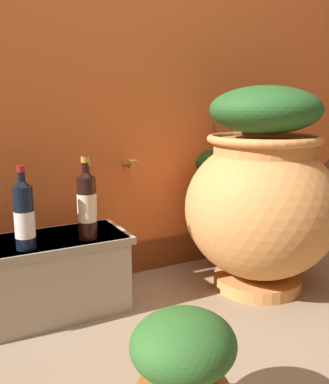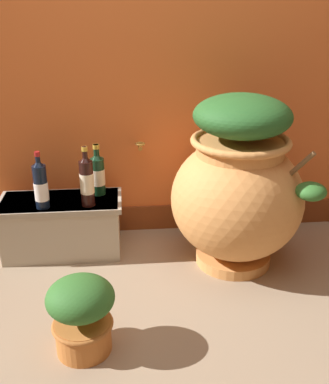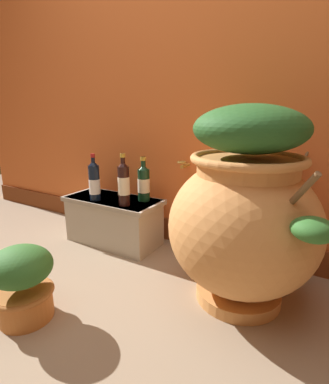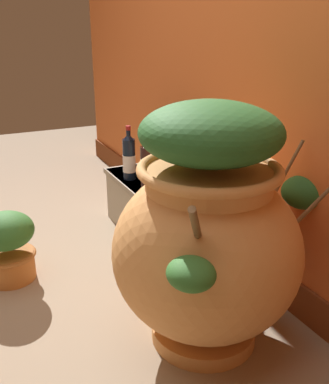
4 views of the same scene
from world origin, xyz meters
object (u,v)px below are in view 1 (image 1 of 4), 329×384
(terracotta_urn, at_px, (261,194))
(wine_bottle_middle, at_px, (87,203))
(potted_shrub, at_px, (183,370))
(wine_bottle_right, at_px, (24,215))
(wine_bottle_left, at_px, (87,199))

(terracotta_urn, bearing_deg, wine_bottle_middle, 172.11)
(terracotta_urn, xyz_separation_m, wine_bottle_middle, (-0.79, 0.11, 0.02))
(terracotta_urn, bearing_deg, potted_shrub, -141.14)
(wine_bottle_middle, height_order, wine_bottle_right, wine_bottle_middle)
(terracotta_urn, relative_size, potted_shrub, 2.71)
(wine_bottle_left, distance_m, potted_shrub, 0.93)
(terracotta_urn, bearing_deg, wine_bottle_right, 174.37)
(wine_bottle_right, relative_size, potted_shrub, 0.91)
(wine_bottle_middle, height_order, potted_shrub, wine_bottle_middle)
(wine_bottle_right, height_order, potted_shrub, wine_bottle_right)
(wine_bottle_right, distance_m, potted_shrub, 0.82)
(wine_bottle_left, distance_m, wine_bottle_right, 0.33)
(potted_shrub, bearing_deg, wine_bottle_middle, 90.62)
(wine_bottle_left, distance_m, wine_bottle_middle, 0.16)
(terracotta_urn, height_order, potted_shrub, terracotta_urn)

